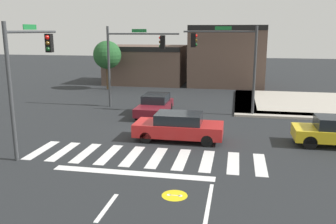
{
  "coord_description": "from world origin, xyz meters",
  "views": [
    {
      "loc": [
        4.06,
        -19.89,
        5.74
      ],
      "look_at": [
        0.29,
        -0.2,
        1.19
      ],
      "focal_mm": 38.59,
      "sensor_mm": 36.0,
      "label": 1
    }
  ],
  "objects_px": {
    "car_red": "(179,127)",
    "traffic_signal_northeast": "(228,54)",
    "traffic_signal_southwest": "(28,64)",
    "roadside_tree": "(107,55)",
    "car_maroon": "(155,105)",
    "traffic_signal_northwest": "(132,53)"
  },
  "relations": [
    {
      "from": "car_red",
      "to": "traffic_signal_northeast",
      "type": "bearing_deg",
      "value": -109.39
    },
    {
      "from": "traffic_signal_northwest",
      "to": "traffic_signal_southwest",
      "type": "height_order",
      "value": "traffic_signal_southwest"
    },
    {
      "from": "traffic_signal_northeast",
      "to": "roadside_tree",
      "type": "distance_m",
      "value": 15.01
    },
    {
      "from": "car_maroon",
      "to": "roadside_tree",
      "type": "xyz_separation_m",
      "value": [
        -7.08,
        10.09,
        2.66
      ]
    },
    {
      "from": "traffic_signal_southwest",
      "to": "traffic_signal_northwest",
      "type": "bearing_deg",
      "value": -10.51
    },
    {
      "from": "traffic_signal_northeast",
      "to": "roadside_tree",
      "type": "height_order",
      "value": "traffic_signal_northeast"
    },
    {
      "from": "traffic_signal_northwest",
      "to": "roadside_tree",
      "type": "distance_m",
      "value": 9.36
    },
    {
      "from": "traffic_signal_northeast",
      "to": "roadside_tree",
      "type": "relative_size",
      "value": 1.27
    },
    {
      "from": "car_red",
      "to": "car_maroon",
      "type": "bearing_deg",
      "value": -65.14
    },
    {
      "from": "car_maroon",
      "to": "car_red",
      "type": "xyz_separation_m",
      "value": [
        2.55,
        -5.51,
        0.05
      ]
    },
    {
      "from": "traffic_signal_northwest",
      "to": "traffic_signal_southwest",
      "type": "relative_size",
      "value": 0.99
    },
    {
      "from": "traffic_signal_northwest",
      "to": "traffic_signal_northeast",
      "type": "relative_size",
      "value": 1.0
    },
    {
      "from": "car_red",
      "to": "roadside_tree",
      "type": "bearing_deg",
      "value": -58.31
    },
    {
      "from": "traffic_signal_northwest",
      "to": "traffic_signal_southwest",
      "type": "xyz_separation_m",
      "value": [
        -1.95,
        -10.53,
        0.05
      ]
    },
    {
      "from": "traffic_signal_southwest",
      "to": "roadside_tree",
      "type": "xyz_separation_m",
      "value": [
        -2.94,
        18.48,
        -0.82
      ]
    },
    {
      "from": "traffic_signal_northeast",
      "to": "car_maroon",
      "type": "relative_size",
      "value": 1.37
    },
    {
      "from": "traffic_signal_northwest",
      "to": "car_maroon",
      "type": "relative_size",
      "value": 1.37
    },
    {
      "from": "traffic_signal_southwest",
      "to": "roadside_tree",
      "type": "relative_size",
      "value": 1.28
    },
    {
      "from": "traffic_signal_southwest",
      "to": "car_red",
      "type": "bearing_deg",
      "value": -66.76
    },
    {
      "from": "car_maroon",
      "to": "car_red",
      "type": "distance_m",
      "value": 6.07
    },
    {
      "from": "traffic_signal_southwest",
      "to": "car_red",
      "type": "height_order",
      "value": "traffic_signal_southwest"
    },
    {
      "from": "traffic_signal_southwest",
      "to": "traffic_signal_northeast",
      "type": "relative_size",
      "value": 1.01
    }
  ]
}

